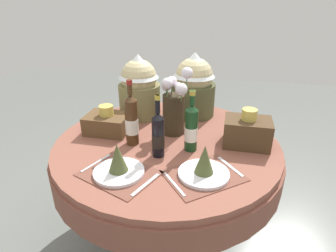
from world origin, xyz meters
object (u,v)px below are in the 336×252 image
Objects in this scene: gift_tub_back_centre at (194,83)px; gift_tub_back_left at (139,84)px; dining_table at (167,159)px; place_setting_right at (204,167)px; wine_bottle_right at (191,128)px; woven_basket_side_right at (247,131)px; flower_vase at (174,107)px; wine_bottle_left at (132,120)px; woven_basket_side_left at (107,123)px; wine_bottle_centre at (158,134)px; place_setting_left at (118,165)px.

gift_tub_back_left is at bearing -164.54° from gift_tub_back_centre.
place_setting_right reaches higher than dining_table.
wine_bottle_right is 1.33× the size of woven_basket_side_right.
place_setting_right is at bearing -50.82° from dining_table.
dining_table is 3.03× the size of gift_tub_back_centre.
place_setting_right is at bearing -51.21° from gift_tub_back_left.
wine_bottle_right reaches higher than place_setting_right.
dining_table is 3.19× the size of flower_vase.
gift_tub_back_centre is at bearing 78.10° from dining_table.
woven_basket_side_left is (-0.19, 0.11, -0.08)m from wine_bottle_left.
place_setting_right is 0.26m from wine_bottle_right.
dining_table is 0.42m from woven_basket_side_left.
woven_basket_side_right is (0.45, 0.22, -0.04)m from wine_bottle_centre.
woven_basket_side_right is (0.62, 0.12, -0.06)m from wine_bottle_left.
woven_basket_side_right is at bearing 35.67° from place_setting_left.
place_setting_left is at bearing -134.29° from wine_bottle_right.
place_setting_left is 0.73m from woven_basket_side_right.
woven_basket_side_right is at bearing 25.95° from wine_bottle_centre.
woven_basket_side_right is at bearing 22.32° from wine_bottle_right.
wine_bottle_right is (0.29, 0.30, 0.08)m from place_setting_left.
place_setting_right is 0.49m from wine_bottle_left.
flower_vase is 0.95× the size of gift_tub_back_centre.
gift_tub_back_centre is at bearing 61.27° from wine_bottle_left.
wine_bottle_centre is (0.17, -0.10, -0.02)m from wine_bottle_left.
wine_bottle_centre is 0.61m from gift_tub_back_centre.
gift_tub_back_centre is (0.27, 0.50, 0.08)m from wine_bottle_left.
woven_basket_side_right reaches higher than dining_table.
wine_bottle_right is at bearing -53.55° from flower_vase.
place_setting_left is 0.40m from place_setting_right.
gift_tub_back_centre is 1.70× the size of woven_basket_side_right.
gift_tub_back_left is 0.35m from woven_basket_side_left.
gift_tub_back_centre is (-0.15, 0.73, 0.18)m from place_setting_right.
gift_tub_back_centre is at bearing 15.46° from gift_tub_back_left.
woven_basket_side_right reaches higher than place_setting_left.
place_setting_left is at bearing -169.71° from place_setting_right.
gift_tub_back_centre reaches higher than wine_bottle_centre.
flower_vase is 1.62× the size of woven_basket_side_left.
woven_basket_side_left is (-0.40, -0.07, -0.11)m from flower_vase.
flower_vase is at bearing 118.97° from place_setting_right.
woven_basket_side_left is (-0.37, 0.20, -0.06)m from wine_bottle_centre.
wine_bottle_left is at bearing -78.59° from gift_tub_back_left.
woven_basket_side_left reaches higher than place_setting_right.
dining_table is 0.56m from gift_tub_back_centre.
dining_table is 3.16× the size of place_setting_left.
wine_bottle_centre is 0.18m from wine_bottle_right.
place_setting_right is at bearing -28.51° from woven_basket_side_left.
wine_bottle_centre is (-0.03, -0.27, -0.05)m from flower_vase.
dining_table is 0.31m from flower_vase.
place_setting_left is at bearing -83.61° from wine_bottle_left.
wine_bottle_centre is at bearing -92.88° from dining_table.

